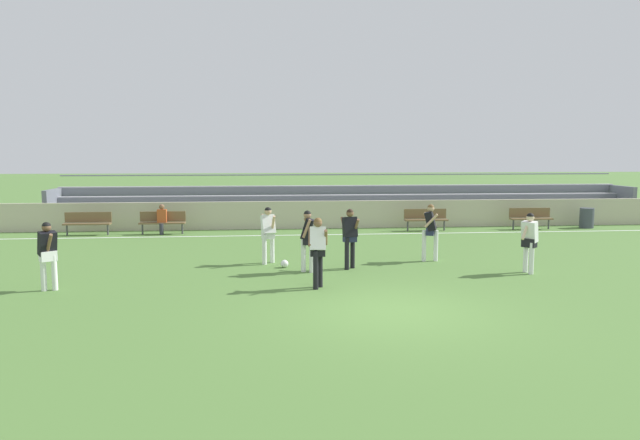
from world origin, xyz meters
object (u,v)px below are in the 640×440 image
at_px(player_white_dropping_back, 268,230).
at_px(bench_centre_sideline, 530,216).
at_px(player_dark_challenging, 430,227).
at_px(bleacher_stand, 350,202).
at_px(player_dark_wide_left, 350,233).
at_px(player_white_on_ball, 318,246).
at_px(player_white_deep_cover, 529,238).
at_px(bench_near_bin, 88,221).
at_px(bench_far_left, 426,218).
at_px(player_dark_wide_right, 307,235).
at_px(trash_bin, 587,218).
at_px(soccer_ball, 285,264).
at_px(bench_near_wall_gap, 163,220).
at_px(player_dark_trailing_run, 48,250).
at_px(spectator_seated, 162,217).

bearing_deg(player_white_dropping_back, bench_centre_sideline, 30.73).
bearing_deg(player_dark_challenging, bleacher_stand, 95.33).
relative_size(player_dark_challenging, player_dark_wide_left, 1.01).
bearing_deg(player_white_on_ball, player_dark_wide_left, 63.61).
bearing_deg(bleacher_stand, player_white_deep_cover, -75.49).
bearing_deg(bench_near_bin, bench_far_left, 0.00).
distance_m(player_dark_wide_right, player_white_on_ball, 1.89).
height_order(bleacher_stand, bench_near_bin, bleacher_stand).
xyz_separation_m(player_dark_wide_right, player_white_deep_cover, (5.95, -0.70, -0.04)).
bearing_deg(bleacher_stand, player_dark_wide_left, -98.57).
relative_size(player_white_dropping_back, player_dark_challenging, 0.97).
distance_m(bench_centre_sideline, player_white_dropping_back, 13.02).
bearing_deg(trash_bin, soccer_ball, -150.81).
bearing_deg(bench_near_wall_gap, player_dark_trailing_run, -96.14).
distance_m(player_white_dropping_back, player_dark_wide_left, 2.48).
bearing_deg(soccer_ball, player_white_dropping_back, 125.06).
bearing_deg(player_white_on_ball, bench_near_bin, 129.89).
distance_m(spectator_seated, player_dark_trailing_run, 9.45).
height_order(bench_far_left, spectator_seated, spectator_seated).
distance_m(trash_bin, soccer_ball, 15.30).
distance_m(bleacher_stand, bench_near_bin, 11.48).
height_order(player_dark_wide_right, player_dark_trailing_run, player_dark_wide_right).
relative_size(bench_near_bin, trash_bin, 2.08).
height_order(player_white_dropping_back, player_white_on_ball, player_white_on_ball).
bearing_deg(player_dark_challenging, player_white_on_ball, -139.41).
distance_m(bench_far_left, spectator_seated, 10.79).
height_order(player_white_deep_cover, player_dark_trailing_run, player_white_deep_cover).
height_order(bench_centre_sideline, player_dark_wide_left, player_dark_wide_left).
bearing_deg(player_white_on_ball, bench_far_left, 61.12).
height_order(player_dark_challenging, soccer_ball, player_dark_challenging).
height_order(bleacher_stand, bench_near_wall_gap, bleacher_stand).
xyz_separation_m(bench_far_left, player_white_on_ball, (-5.45, -9.87, 0.48)).
height_order(player_dark_wide_left, soccer_ball, player_dark_wide_left).
xyz_separation_m(player_white_deep_cover, player_dark_challenging, (-2.16, 1.97, 0.06)).
relative_size(bench_near_bin, bench_centre_sideline, 1.00).
height_order(bench_near_bin, player_dark_challenging, player_dark_challenging).
relative_size(player_white_on_ball, player_dark_trailing_run, 1.05).
bearing_deg(bench_far_left, player_dark_challenging, -104.72).
xyz_separation_m(bench_near_wall_gap, player_white_on_ball, (5.34, -9.87, 0.48)).
bearing_deg(player_white_deep_cover, bench_far_left, 92.62).
relative_size(bleacher_stand, player_white_dropping_back, 16.14).
height_order(player_white_deep_cover, player_white_on_ball, player_white_on_ball).
distance_m(player_dark_wide_left, player_dark_trailing_run, 7.70).
relative_size(bleacher_stand, player_white_on_ball, 15.75).
relative_size(bench_far_left, player_dark_trailing_run, 1.10).
bearing_deg(player_white_dropping_back, trash_bin, 26.28).
bearing_deg(bench_centre_sideline, bench_far_left, 180.00).
bearing_deg(player_dark_wide_left, player_white_dropping_back, 156.26).
relative_size(bench_near_bin, player_dark_wide_left, 1.06).
bearing_deg(player_white_dropping_back, soccer_ball, -54.94).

